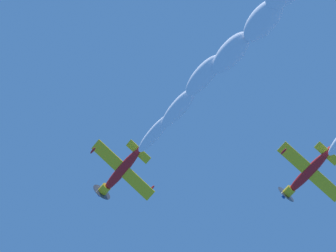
# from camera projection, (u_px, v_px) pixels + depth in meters

# --- Properties ---
(airplane_lead) EXTENTS (8.36, 7.69, 3.41)m
(airplane_lead) POSITION_uv_depth(u_px,v_px,m) (120.00, 172.00, 78.93)
(airplane_lead) COLOR red
(airplane_left_wingman) EXTENTS (8.43, 7.71, 3.06)m
(airplane_left_wingman) POSITION_uv_depth(u_px,v_px,m) (307.00, 174.00, 79.08)
(airplane_left_wingman) COLOR red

